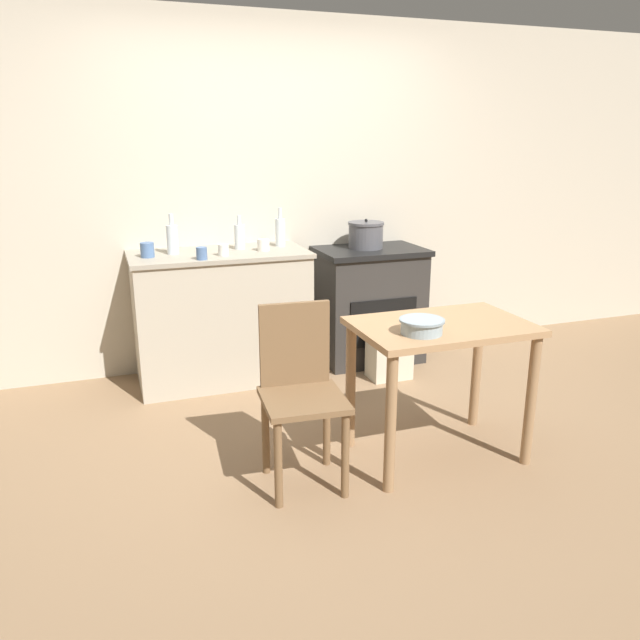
# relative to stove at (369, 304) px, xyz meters

# --- Properties ---
(ground_plane) EXTENTS (14.00, 14.00, 0.00)m
(ground_plane) POSITION_rel_stove_xyz_m (-0.69, -1.28, -0.44)
(ground_plane) COLOR #896B4C
(wall_back) EXTENTS (8.00, 0.07, 2.55)m
(wall_back) POSITION_rel_stove_xyz_m (-0.69, 0.30, 0.83)
(wall_back) COLOR beige
(wall_back) RESTS_ON ground_plane
(counter_cabinet) EXTENTS (1.23, 0.63, 0.93)m
(counter_cabinet) POSITION_rel_stove_xyz_m (-1.17, -0.03, 0.02)
(counter_cabinet) COLOR #B2A893
(counter_cabinet) RESTS_ON ground_plane
(stove) EXTENTS (0.80, 0.57, 0.89)m
(stove) POSITION_rel_stove_xyz_m (0.00, 0.00, 0.00)
(stove) COLOR #2D2B28
(stove) RESTS_ON ground_plane
(work_table) EXTENTS (0.92, 0.61, 0.76)m
(work_table) POSITION_rel_stove_xyz_m (-0.28, -1.56, 0.18)
(work_table) COLOR #A87F56
(work_table) RESTS_ON ground_plane
(chair) EXTENTS (0.43, 0.43, 0.91)m
(chair) POSITION_rel_stove_xyz_m (-1.06, -1.54, 0.05)
(chair) COLOR brown
(chair) RESTS_ON ground_plane
(flour_sack) EXTENTS (0.30, 0.21, 0.36)m
(flour_sack) POSITION_rel_stove_xyz_m (-0.02, -0.43, -0.27)
(flour_sack) COLOR beige
(flour_sack) RESTS_ON ground_plane
(stock_pot) EXTENTS (0.27, 0.27, 0.22)m
(stock_pot) POSITION_rel_stove_xyz_m (-0.03, 0.02, 0.54)
(stock_pot) COLOR #4C4C51
(stock_pot) RESTS_ON stove
(mixing_bowl_large) EXTENTS (0.23, 0.23, 0.08)m
(mixing_bowl_large) POSITION_rel_stove_xyz_m (-0.47, -1.68, 0.36)
(mixing_bowl_large) COLOR #93A8B2
(mixing_bowl_large) RESTS_ON work_table
(bottle_far_left) EXTENTS (0.08, 0.08, 0.27)m
(bottle_far_left) POSITION_rel_stove_xyz_m (-1.47, -0.01, 0.60)
(bottle_far_left) COLOR silver
(bottle_far_left) RESTS_ON counter_cabinet
(bottle_left) EXTENTS (0.07, 0.07, 0.24)m
(bottle_left) POSITION_rel_stove_xyz_m (-1.00, 0.03, 0.58)
(bottle_left) COLOR silver
(bottle_left) RESTS_ON counter_cabinet
(bottle_mid_left) EXTENTS (0.07, 0.07, 0.28)m
(bottle_mid_left) POSITION_rel_stove_xyz_m (-0.70, 0.04, 0.60)
(bottle_mid_left) COLOR silver
(bottle_mid_left) RESTS_ON counter_cabinet
(cup_center_left) EXTENTS (0.07, 0.07, 0.08)m
(cup_center_left) POSITION_rel_stove_xyz_m (-1.32, -0.27, 0.53)
(cup_center_left) COLOR #4C6B99
(cup_center_left) RESTS_ON counter_cabinet
(cup_center) EXTENTS (0.09, 0.09, 0.08)m
(cup_center) POSITION_rel_stove_xyz_m (-0.86, -0.09, 0.53)
(cup_center) COLOR silver
(cup_center) RESTS_ON counter_cabinet
(cup_center_right) EXTENTS (0.09, 0.09, 0.10)m
(cup_center_right) POSITION_rel_stove_xyz_m (-1.64, -0.07, 0.54)
(cup_center_right) COLOR #4C6B99
(cup_center_right) RESTS_ON counter_cabinet
(cup_mid_right) EXTENTS (0.07, 0.07, 0.08)m
(cup_mid_right) POSITION_rel_stove_xyz_m (-1.16, -0.19, 0.53)
(cup_mid_right) COLOR silver
(cup_mid_right) RESTS_ON counter_cabinet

